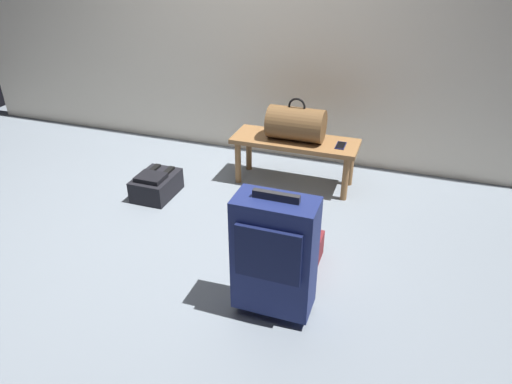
{
  "coord_description": "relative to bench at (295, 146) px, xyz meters",
  "views": [
    {
      "loc": [
        1.35,
        -2.3,
        1.82
      ],
      "look_at": [
        0.42,
        0.36,
        0.25
      ],
      "focal_mm": 32.57,
      "sensor_mm": 36.0,
      "label": 1
    }
  ],
  "objects": [
    {
      "name": "suitcase_upright_navy",
      "position": [
        0.29,
        -1.48,
        0.05
      ],
      "size": [
        0.42,
        0.24,
        0.74
      ],
      "color": "navy",
      "rests_on": "ground"
    },
    {
      "name": "bench",
      "position": [
        0.0,
        0.0,
        0.0
      ],
      "size": [
        1.0,
        0.36,
        0.39
      ],
      "color": "olive",
      "rests_on": "ground"
    },
    {
      "name": "backpack_dark",
      "position": [
        -0.97,
        -0.55,
        -0.24
      ],
      "size": [
        0.28,
        0.38,
        0.21
      ],
      "color": "black",
      "rests_on": "ground"
    },
    {
      "name": "duffel_bag_brown",
      "position": [
        0.0,
        -0.0,
        0.19
      ],
      "size": [
        0.44,
        0.26,
        0.34
      ],
      "color": "brown",
      "rests_on": "bench"
    },
    {
      "name": "backpack_maroon",
      "position": [
        0.3,
        -1.06,
        -0.24
      ],
      "size": [
        0.28,
        0.38,
        0.21
      ],
      "color": "maroon",
      "rests_on": "ground"
    },
    {
      "name": "ground_plane",
      "position": [
        -0.52,
        -1.03,
        -0.33
      ],
      "size": [
        6.6,
        6.6,
        0.0
      ],
      "primitive_type": "plane",
      "color": "slate"
    },
    {
      "name": "cell_phone",
      "position": [
        0.36,
        -0.01,
        0.06
      ],
      "size": [
        0.07,
        0.14,
        0.01
      ],
      "color": "#191E4C",
      "rests_on": "bench"
    }
  ]
}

